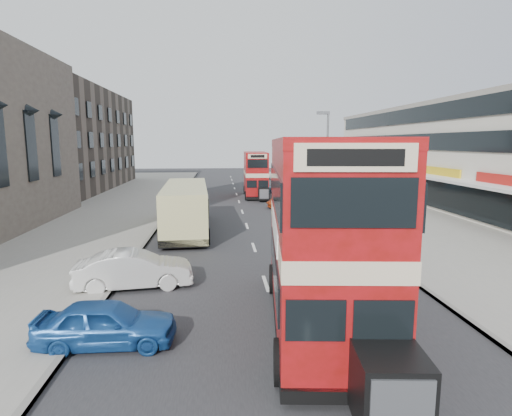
# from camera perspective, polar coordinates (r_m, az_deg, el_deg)

# --- Properties ---
(ground) EXTENTS (160.00, 160.00, 0.00)m
(ground) POSITION_cam_1_polar(r_m,az_deg,el_deg) (15.53, 2.18, -12.75)
(ground) COLOR #28282B
(ground) RESTS_ON ground
(road_surface) EXTENTS (12.00, 90.00, 0.01)m
(road_surface) POSITION_cam_1_polar(r_m,az_deg,el_deg) (34.83, -1.90, -0.51)
(road_surface) COLOR #28282B
(road_surface) RESTS_ON ground
(pavement_right) EXTENTS (12.00, 90.00, 0.15)m
(pavement_right) POSITION_cam_1_polar(r_m,az_deg,el_deg) (37.42, 16.78, -0.12)
(pavement_right) COLOR gray
(pavement_right) RESTS_ON ground
(pavement_left) EXTENTS (12.00, 90.00, 0.15)m
(pavement_left) POSITION_cam_1_polar(r_m,az_deg,el_deg) (36.23, -21.21, -0.64)
(pavement_left) COLOR gray
(pavement_left) RESTS_ON ground
(kerb_left) EXTENTS (0.20, 90.00, 0.16)m
(kerb_left) POSITION_cam_1_polar(r_m,az_deg,el_deg) (35.04, -11.91, -0.53)
(kerb_left) COLOR gray
(kerb_left) RESTS_ON ground
(kerb_right) EXTENTS (0.20, 90.00, 0.16)m
(kerb_right) POSITION_cam_1_polar(r_m,az_deg,el_deg) (35.67, 7.94, -0.26)
(kerb_right) COLOR gray
(kerb_right) RESTS_ON ground
(brick_terrace) EXTENTS (14.00, 28.00, 12.00)m
(brick_terrace) POSITION_cam_1_polar(r_m,az_deg,el_deg) (56.07, -26.35, 8.32)
(brick_terrace) COLOR #66594C
(brick_terrace) RESTS_ON ground
(commercial_row) EXTENTS (9.90, 46.20, 9.30)m
(commercial_row) POSITION_cam_1_polar(r_m,az_deg,el_deg) (42.35, 26.16, 6.65)
(commercial_row) COLOR beige
(commercial_row) RESTS_ON ground
(street_lamp) EXTENTS (1.00, 0.20, 8.12)m
(street_lamp) POSITION_cam_1_polar(r_m,az_deg,el_deg) (33.38, 9.59, 7.20)
(street_lamp) COLOR slate
(street_lamp) RESTS_ON ground
(bus_main) EXTENTS (3.71, 10.49, 5.66)m
(bus_main) POSITION_cam_1_polar(r_m,az_deg,el_deg) (12.94, 8.88, -3.48)
(bus_main) COLOR black
(bus_main) RESTS_ON ground
(bus_second) EXTENTS (2.50, 8.37, 4.58)m
(bus_second) POSITION_cam_1_polar(r_m,az_deg,el_deg) (44.26, -0.06, 4.66)
(bus_second) COLOR black
(bus_second) RESTS_ON ground
(coach) EXTENTS (3.25, 10.72, 2.81)m
(coach) POSITION_cam_1_polar(r_m,az_deg,el_deg) (27.40, -9.61, 0.27)
(coach) COLOR black
(coach) RESTS_ON ground
(car_left_near) EXTENTS (3.92, 1.60, 1.33)m
(car_left_near) POSITION_cam_1_polar(r_m,az_deg,el_deg) (12.97, -19.82, -14.64)
(car_left_near) COLOR #1C509B
(car_left_near) RESTS_ON ground
(car_left_front) EXTENTS (4.71, 2.16, 1.50)m
(car_left_front) POSITION_cam_1_polar(r_m,az_deg,el_deg) (17.40, -16.33, -8.09)
(car_left_front) COLOR silver
(car_left_front) RESTS_ON ground
(car_right_a) EXTENTS (4.34, 2.22, 1.21)m
(car_right_a) POSITION_cam_1_polar(r_m,az_deg,el_deg) (30.31, 7.26, -0.86)
(car_right_a) COLOR #A21110
(car_right_a) RESTS_ON ground
(car_right_b) EXTENTS (4.53, 2.42, 1.21)m
(car_right_b) POSITION_cam_1_polar(r_m,az_deg,el_deg) (36.90, 4.80, 0.94)
(car_right_b) COLOR #D44915
(car_right_b) RESTS_ON ground
(car_right_c) EXTENTS (3.49, 1.58, 1.16)m
(car_right_c) POSITION_cam_1_polar(r_m,az_deg,el_deg) (48.23, 3.13, 2.82)
(car_right_c) COLOR #5587AA
(car_right_c) RESTS_ON ground
(pedestrian_near) EXTENTS (0.75, 0.56, 1.88)m
(pedestrian_near) POSITION_cam_1_polar(r_m,az_deg,el_deg) (31.08, 13.12, 0.12)
(pedestrian_near) COLOR gray
(pedestrian_near) RESTS_ON pavement_right
(pedestrian_far) EXTENTS (1.01, 0.50, 1.67)m
(pedestrian_far) POSITION_cam_1_polar(r_m,az_deg,el_deg) (47.11, 7.53, 3.10)
(pedestrian_far) COLOR gray
(pedestrian_far) RESTS_ON pavement_right
(cyclist) EXTENTS (0.79, 1.72, 2.29)m
(cyclist) POSITION_cam_1_polar(r_m,az_deg,el_deg) (36.03, 4.11, 1.09)
(cyclist) COLOR gray
(cyclist) RESTS_ON ground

